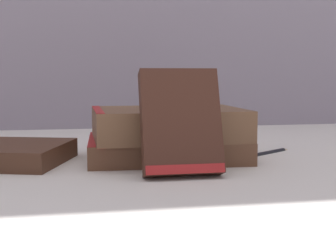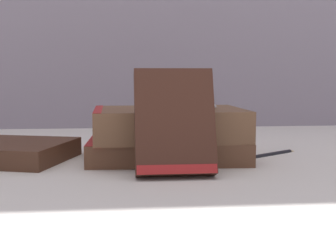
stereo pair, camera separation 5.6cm
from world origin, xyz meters
TOP-DOWN VIEW (x-y plane):
  - ground_plane at (0.00, 0.00)m, footprint 3.00×3.00m
  - book_flat_bottom at (0.01, 0.06)m, footprint 0.25×0.18m
  - book_flat_top at (0.01, 0.05)m, footprint 0.23×0.17m
  - book_leaning_front at (0.02, -0.07)m, footprint 0.10×0.07m
  - pocket_watch at (0.07, 0.05)m, footprint 0.05×0.05m
  - fountain_pen at (0.19, 0.07)m, footprint 0.11×0.08m

SIDE VIEW (x-z plane):
  - ground_plane at x=0.00m, z-range 0.00..0.00m
  - fountain_pen at x=0.19m, z-range 0.00..0.01m
  - book_flat_bottom at x=0.01m, z-range 0.00..0.03m
  - book_flat_top at x=0.01m, z-range 0.03..0.08m
  - book_leaning_front at x=0.02m, z-range 0.00..0.14m
  - pocket_watch at x=0.07m, z-range 0.08..0.09m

